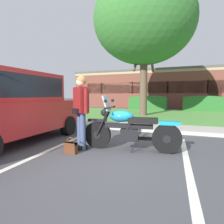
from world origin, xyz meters
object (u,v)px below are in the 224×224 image
object	(u,v)px
shade_tree	(144,21)
parked_suv_adjacent	(7,107)
handbag	(71,147)
rider_person	(81,107)
hedge_left	(148,102)
motorcycle	(134,129)
hedge_center_left	(203,103)
brick_building	(173,89)

from	to	relation	value
shade_tree	parked_suv_adjacent	bearing A→B (deg)	-100.42
handbag	shade_tree	world-z (taller)	shade_tree
rider_person	hedge_left	size ratio (longest dim) A/B	0.54
motorcycle	parked_suv_adjacent	distance (m)	3.34
parked_suv_adjacent	motorcycle	bearing A→B (deg)	10.28
parked_suv_adjacent	hedge_left	distance (m)	13.49
rider_person	handbag	distance (m)	0.94
handbag	shade_tree	size ratio (longest dim) A/B	0.04
motorcycle	rider_person	distance (m)	1.33
rider_person	shade_tree	distance (m)	9.32
parked_suv_adjacent	hedge_center_left	bearing A→B (deg)	69.67
motorcycle	parked_suv_adjacent	size ratio (longest dim) A/B	0.45
hedge_center_left	brick_building	size ratio (longest dim) A/B	0.15
hedge_left	motorcycle	bearing A→B (deg)	-78.53
handbag	brick_building	distance (m)	20.31
handbag	shade_tree	distance (m)	10.10
rider_person	parked_suv_adjacent	world-z (taller)	parked_suv_adjacent
rider_person	motorcycle	bearing A→B (deg)	17.18
motorcycle	shade_tree	xyz separation A→B (m)	(-1.73, 7.71, 5.12)
handbag	brick_building	xyz separation A→B (m)	(-0.11, 20.23, 1.79)
handbag	hedge_center_left	size ratio (longest dim) A/B	0.12
motorcycle	rider_person	bearing A→B (deg)	-162.82
hedge_left	brick_building	world-z (taller)	brick_building
motorcycle	hedge_left	bearing A→B (deg)	101.47
hedge_center_left	brick_building	xyz separation A→B (m)	(-3.04, 6.58, 1.28)
handbag	hedge_center_left	xyz separation A→B (m)	(2.93, 13.65, 0.51)
rider_person	handbag	world-z (taller)	rider_person
rider_person	parked_suv_adjacent	xyz separation A→B (m)	(-2.08, -0.23, -0.04)
motorcycle	brick_building	world-z (taller)	brick_building
rider_person	shade_tree	world-z (taller)	shade_tree
handbag	hedge_left	world-z (taller)	hedge_left
motorcycle	handbag	bearing A→B (deg)	-147.38
shade_tree	hedge_left	size ratio (longest dim) A/B	2.57
shade_tree	motorcycle	bearing A→B (deg)	-77.38
shade_tree	hedge_center_left	bearing A→B (deg)	56.18
hedge_left	brick_building	bearing A→B (deg)	78.74
brick_building	hedge_left	bearing A→B (deg)	-101.26
parked_suv_adjacent	shade_tree	bearing A→B (deg)	79.58
handbag	hedge_center_left	bearing A→B (deg)	77.87
parked_suv_adjacent	handbag	bearing A→B (deg)	-4.89
motorcycle	shade_tree	distance (m)	9.42
rider_person	hedge_center_left	size ratio (longest dim) A/B	0.57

